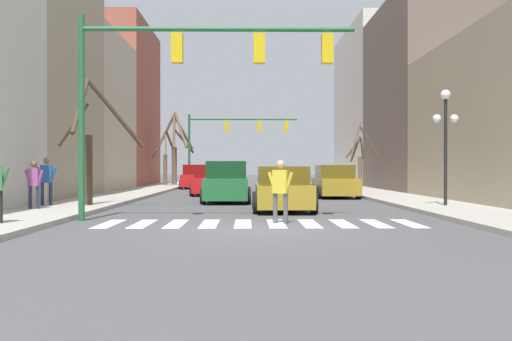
{
  "coord_description": "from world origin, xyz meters",
  "views": [
    {
      "loc": [
        -0.33,
        -14.29,
        1.5
      ],
      "look_at": [
        0.24,
        25.61,
        1.35
      ],
      "focal_mm": 42.0,
      "sensor_mm": 36.0,
      "label": 1
    }
  ],
  "objects_px": {
    "street_tree_left_far": "(176,147)",
    "car_parked_right_mid": "(227,183)",
    "car_parked_right_near": "(335,182)",
    "car_at_intersection": "(197,177)",
    "street_tree_right_far": "(91,146)",
    "car_driving_toward_lane": "(283,190)",
    "traffic_signal_far": "(231,132)",
    "street_lamp_right_corner": "(446,123)",
    "street_tree_right_mid": "(360,161)",
    "pedestrian_crossing_street": "(280,186)",
    "pedestrian_waiting_at_curb": "(46,177)",
    "street_tree_right_near": "(166,160)",
    "pedestrian_on_left_sidewalk": "(34,180)",
    "traffic_signal_near": "(187,66)",
    "car_parked_right_far": "(210,181)"
  },
  "relations": [
    {
      "from": "traffic_signal_far",
      "to": "street_lamp_right_corner",
      "type": "relative_size",
      "value": 2.11
    },
    {
      "from": "car_parked_right_mid",
      "to": "car_parked_right_near",
      "type": "height_order",
      "value": "car_parked_right_mid"
    },
    {
      "from": "pedestrian_crossing_street",
      "to": "street_tree_right_near",
      "type": "distance_m",
      "value": 32.79
    },
    {
      "from": "street_lamp_right_corner",
      "to": "car_driving_toward_lane",
      "type": "bearing_deg",
      "value": -172.59
    },
    {
      "from": "car_parked_right_near",
      "to": "pedestrian_waiting_at_curb",
      "type": "relative_size",
      "value": 2.8
    },
    {
      "from": "street_lamp_right_corner",
      "to": "pedestrian_crossing_street",
      "type": "height_order",
      "value": "street_lamp_right_corner"
    },
    {
      "from": "traffic_signal_near",
      "to": "street_tree_left_far",
      "type": "distance_m",
      "value": 32.3
    },
    {
      "from": "traffic_signal_far",
      "to": "street_tree_right_far",
      "type": "bearing_deg",
      "value": -99.53
    },
    {
      "from": "car_parked_right_far",
      "to": "pedestrian_waiting_at_curb",
      "type": "height_order",
      "value": "pedestrian_waiting_at_curb"
    },
    {
      "from": "traffic_signal_far",
      "to": "street_tree_right_far",
      "type": "height_order",
      "value": "traffic_signal_far"
    },
    {
      "from": "car_parked_right_far",
      "to": "street_tree_left_far",
      "type": "height_order",
      "value": "street_tree_left_far"
    },
    {
      "from": "car_parked_right_mid",
      "to": "street_tree_right_far",
      "type": "bearing_deg",
      "value": -49.4
    },
    {
      "from": "street_lamp_right_corner",
      "to": "car_at_intersection",
      "type": "xyz_separation_m",
      "value": [
        -10.97,
        22.63,
        -2.31
      ]
    },
    {
      "from": "car_driving_toward_lane",
      "to": "street_tree_left_far",
      "type": "relative_size",
      "value": 0.7
    },
    {
      "from": "street_tree_right_far",
      "to": "street_tree_left_far",
      "type": "distance_m",
      "value": 26.97
    },
    {
      "from": "car_driving_toward_lane",
      "to": "street_tree_right_near",
      "type": "distance_m",
      "value": 28.35
    },
    {
      "from": "street_tree_left_far",
      "to": "pedestrian_on_left_sidewalk",
      "type": "bearing_deg",
      "value": -92.48
    },
    {
      "from": "car_parked_right_near",
      "to": "car_at_intersection",
      "type": "bearing_deg",
      "value": 30.93
    },
    {
      "from": "car_at_intersection",
      "to": "street_tree_right_mid",
      "type": "bearing_deg",
      "value": -119.08
    },
    {
      "from": "car_driving_toward_lane",
      "to": "street_tree_right_near",
      "type": "height_order",
      "value": "street_tree_right_near"
    },
    {
      "from": "car_driving_toward_lane",
      "to": "street_tree_left_far",
      "type": "xyz_separation_m",
      "value": [
        -7.09,
        28.27,
        2.48
      ]
    },
    {
      "from": "street_tree_right_far",
      "to": "car_at_intersection",
      "type": "bearing_deg",
      "value": 84.8
    },
    {
      "from": "traffic_signal_near",
      "to": "street_tree_right_far",
      "type": "xyz_separation_m",
      "value": [
        -4.05,
        5.06,
        -2.09
      ]
    },
    {
      "from": "street_tree_right_mid",
      "to": "traffic_signal_far",
      "type": "bearing_deg",
      "value": 128.87
    },
    {
      "from": "pedestrian_crossing_street",
      "to": "street_tree_right_near",
      "type": "xyz_separation_m",
      "value": [
        -7.44,
        31.91,
        1.13
      ]
    },
    {
      "from": "street_tree_right_far",
      "to": "street_tree_left_far",
      "type": "xyz_separation_m",
      "value": [
        -0.09,
        26.96,
        0.89
      ]
    },
    {
      "from": "street_tree_right_far",
      "to": "street_tree_left_far",
      "type": "bearing_deg",
      "value": 90.18
    },
    {
      "from": "street_tree_right_near",
      "to": "traffic_signal_near",
      "type": "bearing_deg",
      "value": -81.15
    },
    {
      "from": "street_tree_right_mid",
      "to": "street_tree_right_far",
      "type": "bearing_deg",
      "value": -129.03
    },
    {
      "from": "car_parked_right_far",
      "to": "pedestrian_on_left_sidewalk",
      "type": "bearing_deg",
      "value": -20.98
    },
    {
      "from": "street_lamp_right_corner",
      "to": "car_driving_toward_lane",
      "type": "height_order",
      "value": "street_lamp_right_corner"
    },
    {
      "from": "car_driving_toward_lane",
      "to": "pedestrian_on_left_sidewalk",
      "type": "height_order",
      "value": "pedestrian_on_left_sidewalk"
    },
    {
      "from": "car_at_intersection",
      "to": "street_tree_left_far",
      "type": "height_order",
      "value": "street_tree_left_far"
    },
    {
      "from": "street_lamp_right_corner",
      "to": "car_at_intersection",
      "type": "distance_m",
      "value": 25.26
    },
    {
      "from": "car_driving_toward_lane",
      "to": "car_parked_right_near",
      "type": "distance_m",
      "value": 10.21
    },
    {
      "from": "car_at_intersection",
      "to": "street_tree_right_near",
      "type": "height_order",
      "value": "street_tree_right_near"
    },
    {
      "from": "traffic_signal_near",
      "to": "car_parked_right_mid",
      "type": "relative_size",
      "value": 1.65
    },
    {
      "from": "street_tree_right_far",
      "to": "pedestrian_waiting_at_curb",
      "type": "bearing_deg",
      "value": -167.27
    },
    {
      "from": "traffic_signal_near",
      "to": "car_parked_right_near",
      "type": "distance_m",
      "value": 15.22
    },
    {
      "from": "pedestrian_waiting_at_curb",
      "to": "pedestrian_crossing_street",
      "type": "bearing_deg",
      "value": -42.14
    },
    {
      "from": "car_parked_right_mid",
      "to": "street_tree_right_mid",
      "type": "height_order",
      "value": "street_tree_right_mid"
    },
    {
      "from": "pedestrian_on_left_sidewalk",
      "to": "pedestrian_waiting_at_curb",
      "type": "xyz_separation_m",
      "value": [
        -0.19,
        1.81,
        0.08
      ]
    },
    {
      "from": "pedestrian_on_left_sidewalk",
      "to": "street_tree_left_far",
      "type": "relative_size",
      "value": 0.26
    },
    {
      "from": "car_parked_right_near",
      "to": "pedestrian_crossing_street",
      "type": "xyz_separation_m",
      "value": [
        -3.57,
        -14.37,
        0.24
      ]
    },
    {
      "from": "car_at_intersection",
      "to": "pedestrian_waiting_at_curb",
      "type": "bearing_deg",
      "value": 171.02
    },
    {
      "from": "pedestrian_crossing_street",
      "to": "street_tree_left_far",
      "type": "xyz_separation_m",
      "value": [
        -6.75,
        32.96,
        2.2
      ]
    },
    {
      "from": "street_tree_right_near",
      "to": "car_parked_right_mid",
      "type": "bearing_deg",
      "value": -75.44
    },
    {
      "from": "pedestrian_crossing_street",
      "to": "street_tree_right_far",
      "type": "bearing_deg",
      "value": 158.26
    },
    {
      "from": "car_driving_toward_lane",
      "to": "car_at_intersection",
      "type": "height_order",
      "value": "car_at_intersection"
    },
    {
      "from": "street_tree_left_far",
      "to": "car_parked_right_mid",
      "type": "bearing_deg",
      "value": -77.73
    }
  ]
}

